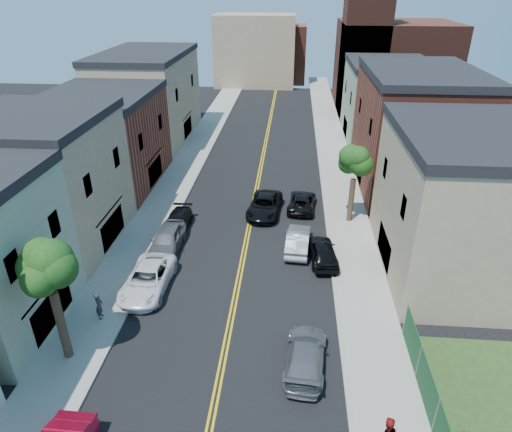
% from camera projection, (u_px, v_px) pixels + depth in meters
% --- Properties ---
extents(sidewalk_left, '(3.20, 100.00, 0.15)m').
position_uv_depth(sidewalk_left, '(183.00, 169.00, 46.05)').
color(sidewalk_left, gray).
rests_on(sidewalk_left, ground).
extents(sidewalk_right, '(3.20, 100.00, 0.15)m').
position_uv_depth(sidewalk_right, '(339.00, 173.00, 44.90)').
color(sidewalk_right, gray).
rests_on(sidewalk_right, ground).
extents(curb_left, '(0.30, 100.00, 0.15)m').
position_uv_depth(curb_left, '(200.00, 169.00, 45.92)').
color(curb_left, gray).
rests_on(curb_left, ground).
extents(curb_right, '(0.30, 100.00, 0.15)m').
position_uv_depth(curb_right, '(321.00, 173.00, 45.03)').
color(curb_right, gray).
rests_on(curb_right, ground).
extents(bldg_left_tan_near, '(9.00, 10.00, 9.00)m').
position_uv_depth(bldg_left_tan_near, '(43.00, 186.00, 31.19)').
color(bldg_left_tan_near, '#998466').
rests_on(bldg_left_tan_near, ground).
extents(bldg_left_brick, '(9.00, 12.00, 8.00)m').
position_uv_depth(bldg_left_brick, '(104.00, 143.00, 41.13)').
color(bldg_left_brick, brown).
rests_on(bldg_left_brick, ground).
extents(bldg_left_tan_far, '(9.00, 16.00, 9.50)m').
position_uv_depth(bldg_left_tan_far, '(148.00, 99.00, 53.13)').
color(bldg_left_tan_far, '#998466').
rests_on(bldg_left_tan_far, ground).
extents(bldg_right_tan, '(9.00, 12.00, 9.00)m').
position_uv_depth(bldg_right_tan, '(463.00, 208.00, 28.29)').
color(bldg_right_tan, '#998466').
rests_on(bldg_right_tan, ground).
extents(bldg_right_brick, '(9.00, 14.00, 10.00)m').
position_uv_depth(bldg_right_brick, '(414.00, 133.00, 40.41)').
color(bldg_right_brick, brown).
rests_on(bldg_right_brick, ground).
extents(bldg_right_palegrn, '(9.00, 12.00, 8.50)m').
position_uv_depth(bldg_right_palegrn, '(386.00, 104.00, 53.10)').
color(bldg_right_palegrn, gray).
rests_on(bldg_right_palegrn, ground).
extents(church, '(16.20, 14.20, 22.60)m').
position_uv_depth(church, '(387.00, 58.00, 64.83)').
color(church, '#4C2319').
rests_on(church, ground).
extents(backdrop_left, '(14.00, 8.00, 12.00)m').
position_uv_depth(backdrop_left, '(255.00, 51.00, 80.06)').
color(backdrop_left, '#998466').
rests_on(backdrop_left, ground).
extents(backdrop_center, '(10.00, 8.00, 10.00)m').
position_uv_depth(backdrop_center, '(278.00, 54.00, 83.76)').
color(backdrop_center, brown).
rests_on(backdrop_center, ground).
extents(tree_left_mid, '(5.20, 5.20, 9.29)m').
position_uv_depth(tree_left_mid, '(42.00, 248.00, 20.09)').
color(tree_left_mid, '#38271C').
rests_on(tree_left_mid, sidewalk_left).
extents(tree_right_far, '(4.40, 4.40, 8.03)m').
position_uv_depth(tree_right_far, '(356.00, 153.00, 33.44)').
color(tree_right_far, '#38271C').
rests_on(tree_right_far, sidewalk_right).
extents(white_pickup, '(2.63, 5.51, 1.52)m').
position_uv_depth(white_pickup, '(148.00, 279.00, 27.86)').
color(white_pickup, white).
rests_on(white_pickup, ground).
extents(grey_car_left, '(2.00, 4.95, 1.69)m').
position_uv_depth(grey_car_left, '(167.00, 239.00, 31.97)').
color(grey_car_left, '#54575B').
rests_on(grey_car_left, ground).
extents(black_car_left, '(1.88, 4.51, 1.30)m').
position_uv_depth(black_car_left, '(177.00, 223.00, 34.60)').
color(black_car_left, black).
rests_on(black_car_left, ground).
extents(grey_car_right, '(2.39, 4.97, 1.40)m').
position_uv_depth(grey_car_right, '(305.00, 355.00, 22.31)').
color(grey_car_right, '#5B5E63').
rests_on(grey_car_right, ground).
extents(black_car_right, '(2.22, 4.57, 1.50)m').
position_uv_depth(black_car_right, '(323.00, 252.00, 30.70)').
color(black_car_right, black).
rests_on(black_car_right, ground).
extents(silver_car_right, '(1.91, 4.63, 1.49)m').
position_uv_depth(silver_car_right, '(298.00, 240.00, 32.08)').
color(silver_car_right, '#B2B4BA').
rests_on(silver_car_right, ground).
extents(dark_car_right_far, '(2.57, 4.80, 1.28)m').
position_uv_depth(dark_car_right_far, '(302.00, 202.00, 37.89)').
color(dark_car_right_far, black).
rests_on(dark_car_right_far, ground).
extents(black_suv_lane, '(2.95, 5.53, 1.48)m').
position_uv_depth(black_suv_lane, '(265.00, 205.00, 37.05)').
color(black_suv_lane, black).
rests_on(black_suv_lane, ground).
extents(pedestrian_left, '(0.49, 0.65, 1.64)m').
position_uv_depth(pedestrian_left, '(99.00, 306.00, 25.27)').
color(pedestrian_left, '#2A2932').
rests_on(pedestrian_left, sidewalk_left).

